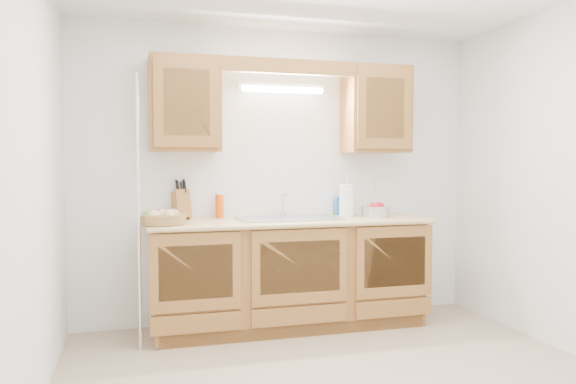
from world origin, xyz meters
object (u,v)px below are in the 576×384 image
object	(u,v)px
fruit_basket	(162,218)
paper_towel	(347,201)
apple_bowl	(376,211)
knife_block	(181,204)

from	to	relation	value
fruit_basket	paper_towel	bearing A→B (deg)	7.68
fruit_basket	apple_bowl	xyz separation A→B (m)	(1.79, 0.11, 0.00)
fruit_basket	apple_bowl	world-z (taller)	apple_bowl
paper_towel	apple_bowl	distance (m)	0.26
fruit_basket	paper_towel	world-z (taller)	paper_towel
fruit_basket	knife_block	size ratio (longest dim) A/B	1.08
paper_towel	knife_block	bearing A→B (deg)	173.94
fruit_basket	knife_block	world-z (taller)	knife_block
paper_towel	apple_bowl	size ratio (longest dim) A/B	1.26
knife_block	paper_towel	xyz separation A→B (m)	(1.40, -0.15, 0.01)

